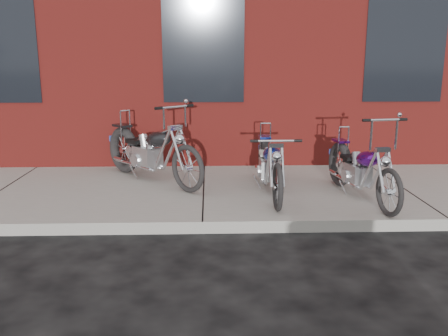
{
  "coord_description": "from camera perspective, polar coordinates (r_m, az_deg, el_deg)",
  "views": [
    {
      "loc": [
        0.09,
        -5.35,
        2.06
      ],
      "look_at": [
        0.28,
        0.8,
        0.62
      ],
      "focal_mm": 38.0,
      "sensor_mm": 36.0,
      "label": 1
    }
  ],
  "objects": [
    {
      "name": "chopper_blue",
      "position": [
        6.8,
        5.55,
        0.13
      ],
      "size": [
        0.52,
        2.14,
        0.93
      ],
      "rotation": [
        0.0,
        0.0,
        -1.57
      ],
      "color": "black",
      "rests_on": "sidewalk"
    },
    {
      "name": "chopper_purple",
      "position": [
        6.79,
        16.09,
        -0.4
      ],
      "size": [
        0.55,
        2.1,
        1.18
      ],
      "rotation": [
        0.0,
        0.0,
        -1.42
      ],
      "color": "black",
      "rests_on": "sidewalk"
    },
    {
      "name": "chopper_third",
      "position": [
        7.53,
        -8.81,
        1.73
      ],
      "size": [
        1.71,
        1.9,
        1.24
      ],
      "rotation": [
        0.0,
        0.0,
        -0.84
      ],
      "color": "black",
      "rests_on": "sidewalk"
    },
    {
      "name": "sidewalk",
      "position": [
        7.13,
        -2.46,
        -3.03
      ],
      "size": [
        22.0,
        3.0,
        0.15
      ],
      "primitive_type": "cube",
      "color": "#A19B93",
      "rests_on": "ground"
    },
    {
      "name": "ground",
      "position": [
        5.73,
        -2.6,
        -7.92
      ],
      "size": [
        120.0,
        120.0,
        0.0
      ],
      "primitive_type": "plane",
      "color": "black",
      "rests_on": "ground"
    }
  ]
}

